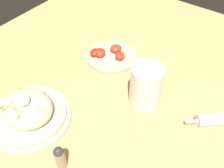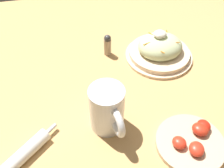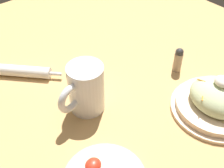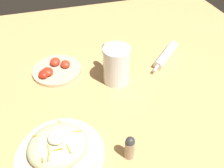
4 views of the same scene
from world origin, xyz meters
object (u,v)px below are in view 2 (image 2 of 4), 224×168
(beer_mug, at_px, (109,111))
(napkin_roll, at_px, (21,157))
(salt_shaker, at_px, (108,45))
(salad_plate, at_px, (160,50))
(tomato_plate, at_px, (191,142))

(beer_mug, xyz_separation_m, napkin_roll, (-0.24, -0.07, -0.04))
(napkin_roll, height_order, salt_shaker, salt_shaker)
(beer_mug, height_order, napkin_roll, beer_mug)
(salad_plate, distance_m, beer_mug, 0.34)
(napkin_roll, xyz_separation_m, tomato_plate, (0.44, -0.04, -0.01))
(napkin_roll, relative_size, tomato_plate, 0.94)
(tomato_plate, bearing_deg, salt_shaker, 109.82)
(salt_shaker, bearing_deg, beer_mug, -99.95)
(beer_mug, height_order, salt_shaker, beer_mug)
(beer_mug, distance_m, tomato_plate, 0.23)
(napkin_roll, bearing_deg, salad_plate, 34.59)
(salad_plate, height_order, napkin_roll, salad_plate)
(salad_plate, height_order, salt_shaker, salad_plate)
(beer_mug, bearing_deg, tomato_plate, -27.31)
(tomato_plate, height_order, salt_shaker, salt_shaker)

